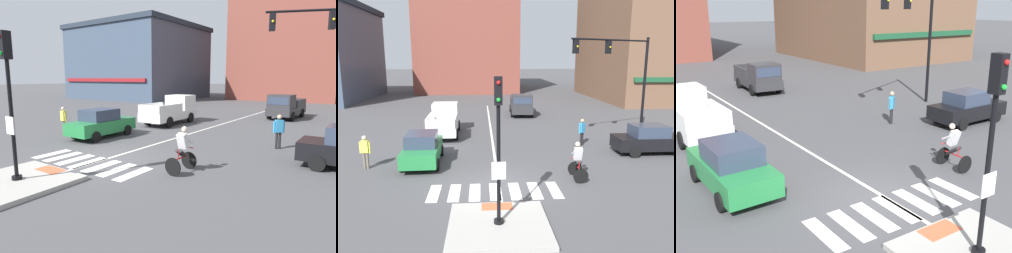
# 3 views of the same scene
# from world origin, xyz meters

# --- Properties ---
(ground_plane) EXTENTS (300.00, 300.00, 0.00)m
(ground_plane) POSITION_xyz_m (0.00, 0.00, 0.00)
(ground_plane) COLOR #474749
(tactile_pad_front) EXTENTS (1.10, 0.60, 0.01)m
(tactile_pad_front) POSITION_xyz_m (0.00, -2.37, 0.15)
(tactile_pad_front) COLOR #DB5B38
(tactile_pad_front) RESTS_ON traffic_island
(signal_pole) EXTENTS (0.44, 0.38, 4.66)m
(signal_pole) POSITION_xyz_m (0.00, -3.59, 2.96)
(signal_pole) COLOR black
(signal_pole) RESTS_ON traffic_island
(crosswalk_stripe_a) EXTENTS (0.44, 1.80, 0.01)m
(crosswalk_stripe_a) POSITION_xyz_m (-2.45, -0.67, 0.00)
(crosswalk_stripe_a) COLOR silver
(crosswalk_stripe_a) RESTS_ON ground
(crosswalk_stripe_b) EXTENTS (0.44, 1.80, 0.01)m
(crosswalk_stripe_b) POSITION_xyz_m (-1.64, -0.67, 0.00)
(crosswalk_stripe_b) COLOR silver
(crosswalk_stripe_b) RESTS_ON ground
(crosswalk_stripe_c) EXTENTS (0.44, 1.80, 0.01)m
(crosswalk_stripe_c) POSITION_xyz_m (-0.82, -0.67, 0.00)
(crosswalk_stripe_c) COLOR silver
(crosswalk_stripe_c) RESTS_ON ground
(crosswalk_stripe_d) EXTENTS (0.44, 1.80, 0.01)m
(crosswalk_stripe_d) POSITION_xyz_m (0.00, -0.67, 0.00)
(crosswalk_stripe_d) COLOR silver
(crosswalk_stripe_d) RESTS_ON ground
(crosswalk_stripe_e) EXTENTS (0.44, 1.80, 0.01)m
(crosswalk_stripe_e) POSITION_xyz_m (0.82, -0.67, 0.00)
(crosswalk_stripe_e) COLOR silver
(crosswalk_stripe_e) RESTS_ON ground
(crosswalk_stripe_f) EXTENTS (0.44, 1.80, 0.01)m
(crosswalk_stripe_f) POSITION_xyz_m (1.64, -0.67, 0.00)
(crosswalk_stripe_f) COLOR silver
(crosswalk_stripe_f) RESTS_ON ground
(crosswalk_stripe_g) EXTENTS (0.44, 1.80, 0.01)m
(crosswalk_stripe_g) POSITION_xyz_m (2.45, -0.67, 0.00)
(crosswalk_stripe_g) COLOR silver
(crosswalk_stripe_g) RESTS_ON ground
(lane_centre_line) EXTENTS (0.14, 28.00, 0.01)m
(lane_centre_line) POSITION_xyz_m (0.19, 10.00, 0.00)
(lane_centre_line) COLOR silver
(lane_centre_line) RESTS_ON ground
(traffic_light_mast) EXTENTS (6.02, 2.80, 6.68)m
(traffic_light_mast) POSITION_xyz_m (8.80, 7.92, 4.71)
(traffic_light_mast) COLOR black
(traffic_light_mast) RESTS_ON ground
(car_green_westbound_near) EXTENTS (1.95, 4.15, 1.64)m
(car_green_westbound_near) POSITION_xyz_m (-3.53, 3.30, 0.81)
(car_green_westbound_near) COLOR #237A3D
(car_green_westbound_near) RESTS_ON ground
(car_black_cross_right) EXTENTS (4.11, 1.86, 1.64)m
(car_black_cross_right) POSITION_xyz_m (9.02, 4.26, 0.81)
(car_black_cross_right) COLOR black
(car_black_cross_right) RESTS_ON ground
(pickup_truck_charcoal_eastbound_distant) EXTENTS (2.26, 5.19, 2.08)m
(pickup_truck_charcoal_eastbound_distant) POSITION_xyz_m (3.27, 17.53, 0.98)
(pickup_truck_charcoal_eastbound_distant) COLOR #2D2D30
(pickup_truck_charcoal_eastbound_distant) RESTS_ON ground
(pickup_truck_white_westbound_far) EXTENTS (2.15, 5.14, 2.08)m
(pickup_truck_white_westbound_far) POSITION_xyz_m (-3.13, 10.12, 0.98)
(pickup_truck_white_westbound_far) COLOR white
(pickup_truck_white_westbound_far) RESTS_ON ground
(cyclist) EXTENTS (0.69, 1.11, 1.68)m
(cyclist) POSITION_xyz_m (3.76, 0.53, 0.87)
(cyclist) COLOR black
(cyclist) RESTS_ON ground
(pedestrian_waiting_far_side) EXTENTS (0.46, 0.39, 1.67)m
(pedestrian_waiting_far_side) POSITION_xyz_m (5.67, 6.22, 0.98)
(pedestrian_waiting_far_side) COLOR black
(pedestrian_waiting_far_side) RESTS_ON ground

